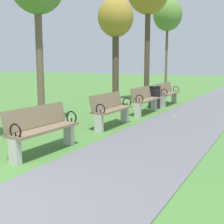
{
  "coord_description": "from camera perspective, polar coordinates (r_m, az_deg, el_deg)",
  "views": [
    {
      "loc": [
        3.36,
        -1.85,
        1.73
      ],
      "look_at": [
        -0.05,
        4.52,
        0.55
      ],
      "focal_mm": 49.06,
      "sensor_mm": 36.0,
      "label": 1
    }
  ],
  "objects": [
    {
      "name": "trash_bin",
      "position": [
        11.67,
        7.9,
        2.76
      ],
      "size": [
        0.48,
        0.48,
        0.84
      ],
      "color": "black",
      "rests_on": "ground"
    },
    {
      "name": "tree_3",
      "position": [
        11.29,
        0.68,
        16.65
      ],
      "size": [
        1.26,
        1.26,
        4.0
      ],
      "color": "#4C3D2D",
      "rests_on": "ground"
    },
    {
      "name": "park_bench_3",
      "position": [
        8.22,
        -0.18,
        0.57
      ],
      "size": [
        0.48,
        1.6,
        0.9
      ],
      "color": "#7A664C",
      "rests_on": "ground"
    },
    {
      "name": "park_bench_2",
      "position": [
        5.98,
        -12.86,
        -2.97
      ],
      "size": [
        0.53,
        1.62,
        0.9
      ],
      "color": "#7A664C",
      "rests_on": "ground"
    },
    {
      "name": "scattered_leaves",
      "position": [
        6.86,
        -5.42,
        -5.25
      ],
      "size": [
        2.95,
        13.79,
        0.02
      ],
      "color": "brown",
      "rests_on": "ground"
    },
    {
      "name": "park_bench_5",
      "position": [
        12.69,
        10.33,
        3.5
      ],
      "size": [
        0.48,
        1.6,
        0.9
      ],
      "color": "#7A664C",
      "rests_on": "ground"
    },
    {
      "name": "tree_5",
      "position": [
        15.86,
        10.32,
        17.26
      ],
      "size": [
        1.4,
        1.4,
        4.78
      ],
      "color": "brown",
      "rests_on": "ground"
    },
    {
      "name": "park_bench_4",
      "position": [
        10.38,
        6.14,
        2.34
      ],
      "size": [
        0.49,
        1.61,
        0.9
      ],
      "color": "#7A664C",
      "rests_on": "ground"
    }
  ]
}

